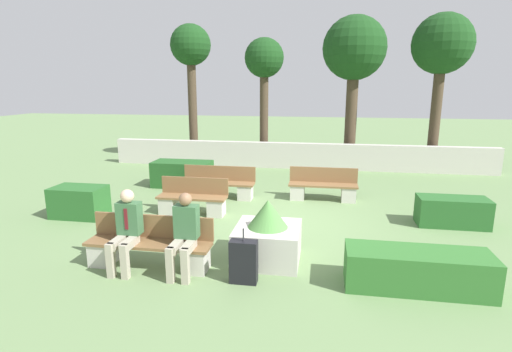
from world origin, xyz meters
TOP-DOWN VIEW (x-y plane):
  - ground_plane at (0.00, 0.00)m, footprint 60.00×60.00m
  - perimeter_wall at (0.00, 5.89)m, footprint 13.75×0.30m
  - bench_front at (-1.81, -2.61)m, footprint 2.11×0.49m
  - bench_left_side at (-1.78, 1.63)m, footprint 1.98×0.48m
  - bench_right_side at (1.01, 1.89)m, footprint 1.79×0.48m
  - bench_back at (-2.01, 0.19)m, footprint 1.63×0.48m
  - person_seated_man at (-2.13, -2.75)m, footprint 0.38×0.63m
  - person_seated_woman at (-1.14, -2.76)m, footprint 0.38×0.63m
  - hedge_block_near_left at (3.77, 0.36)m, footprint 1.44×0.64m
  - hedge_block_near_right at (-4.51, -0.44)m, footprint 1.17×0.73m
  - hedge_block_mid_left at (2.43, -2.65)m, footprint 2.10×0.71m
  - hedge_block_mid_right at (-3.14, 2.65)m, footprint 1.72×0.83m
  - planter_corner_left at (0.10, -2.06)m, footprint 1.10×1.10m
  - suitcase at (-0.16, -2.91)m, footprint 0.42×0.21m
  - tree_leftmost at (-4.21, 7.00)m, footprint 1.56×1.56m
  - tree_center_left at (-1.29, 6.65)m, footprint 1.45×1.45m
  - tree_center_right at (1.93, 6.64)m, footprint 2.24×2.24m
  - tree_rightmost at (4.81, 6.48)m, footprint 2.02×2.02m

SIDE VIEW (x-z plane):
  - ground_plane at x=0.00m, z-range 0.00..0.00m
  - hedge_block_mid_left at x=2.43m, z-range 0.00..0.59m
  - hedge_block_near_left at x=3.77m, z-range 0.00..0.62m
  - bench_back at x=-2.01m, z-range -0.11..0.73m
  - bench_right_side at x=1.01m, z-range -0.10..0.74m
  - bench_left_side at x=-1.78m, z-range -0.09..0.74m
  - bench_front at x=-1.81m, z-range -0.09..0.75m
  - suitcase at x=-0.16m, z-range -0.10..0.78m
  - hedge_block_near_right at x=-4.51m, z-range 0.00..0.70m
  - hedge_block_mid_right at x=-3.14m, z-range 0.00..0.76m
  - planter_corner_left at x=0.10m, z-range -0.11..0.98m
  - perimeter_wall at x=0.00m, z-range 0.00..0.93m
  - person_seated_woman at x=-1.14m, z-range 0.06..1.38m
  - person_seated_man at x=-2.13m, z-range 0.07..1.39m
  - tree_center_left at x=-1.29m, z-range 1.38..6.05m
  - tree_center_right at x=1.93m, z-range 1.43..6.80m
  - tree_rightmost at x=4.81m, z-range 1.52..6.86m
  - tree_leftmost at x=-4.21m, z-range 1.58..6.84m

